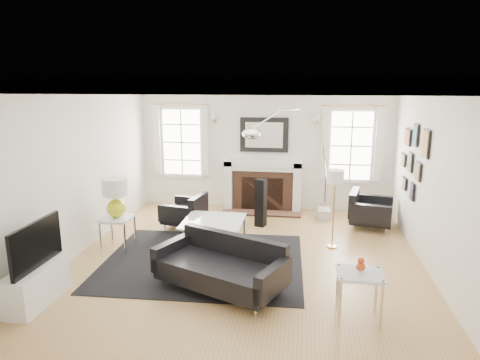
% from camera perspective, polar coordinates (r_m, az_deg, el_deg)
% --- Properties ---
extents(floor, '(6.00, 6.00, 0.00)m').
position_cam_1_polar(floor, '(6.92, 0.70, -10.71)').
color(floor, '#A77F46').
rests_on(floor, ground).
extents(back_wall, '(5.50, 0.04, 2.80)m').
position_cam_1_polar(back_wall, '(9.42, 3.24, 4.55)').
color(back_wall, white).
rests_on(back_wall, floor).
extents(front_wall, '(5.50, 0.04, 2.80)m').
position_cam_1_polar(front_wall, '(3.66, -5.79, -9.26)').
color(front_wall, white).
rests_on(front_wall, floor).
extents(left_wall, '(0.04, 6.00, 2.80)m').
position_cam_1_polar(left_wall, '(7.37, -20.96, 1.33)').
color(left_wall, white).
rests_on(left_wall, floor).
extents(right_wall, '(0.04, 6.00, 2.80)m').
position_cam_1_polar(right_wall, '(6.70, 24.75, -0.11)').
color(right_wall, white).
rests_on(right_wall, floor).
extents(ceiling, '(5.50, 6.00, 0.02)m').
position_cam_1_polar(ceiling, '(6.33, 0.78, 13.17)').
color(ceiling, white).
rests_on(ceiling, back_wall).
extents(crown_molding, '(5.50, 6.00, 0.12)m').
position_cam_1_polar(crown_molding, '(6.33, 0.77, 12.63)').
color(crown_molding, white).
rests_on(crown_molding, back_wall).
extents(fireplace, '(1.70, 0.69, 1.11)m').
position_cam_1_polar(fireplace, '(9.38, 3.06, -0.83)').
color(fireplace, white).
rests_on(fireplace, floor).
extents(mantel_mirror, '(1.05, 0.07, 0.75)m').
position_cam_1_polar(mantel_mirror, '(9.34, 3.24, 6.03)').
color(mantel_mirror, black).
rests_on(mantel_mirror, back_wall).
extents(window_left, '(1.24, 0.15, 1.62)m').
position_cam_1_polar(window_left, '(9.70, -7.77, 5.05)').
color(window_left, white).
rests_on(window_left, back_wall).
extents(window_right, '(1.24, 0.15, 1.62)m').
position_cam_1_polar(window_right, '(9.37, 14.59, 4.47)').
color(window_right, white).
rests_on(window_right, back_wall).
extents(gallery_wall, '(0.04, 1.73, 1.29)m').
position_cam_1_polar(gallery_wall, '(7.89, 22.09, 2.95)').
color(gallery_wall, black).
rests_on(gallery_wall, right_wall).
extents(tv_unit, '(0.35, 1.00, 1.09)m').
position_cam_1_polar(tv_unit, '(6.15, -25.43, -11.83)').
color(tv_unit, white).
rests_on(tv_unit, floor).
extents(area_rug, '(3.19, 2.69, 0.01)m').
position_cam_1_polar(area_rug, '(6.91, -4.92, -10.71)').
color(area_rug, black).
rests_on(area_rug, floor).
extents(sofa, '(1.95, 1.45, 0.58)m').
position_cam_1_polar(sofa, '(5.95, -2.38, -11.50)').
color(sofa, black).
rests_on(sofa, floor).
extents(armchair_left, '(0.84, 0.91, 0.54)m').
position_cam_1_polar(armchair_left, '(8.41, -7.16, -4.26)').
color(armchair_left, black).
rests_on(armchair_left, floor).
extents(armchair_right, '(0.94, 1.01, 0.58)m').
position_cam_1_polar(armchair_right, '(8.69, 16.73, -3.98)').
color(armchair_right, black).
rests_on(armchair_right, floor).
extents(coffee_table, '(1.02, 1.02, 0.45)m').
position_cam_1_polar(coffee_table, '(7.39, -3.57, -5.63)').
color(coffee_table, silver).
rests_on(coffee_table, floor).
extents(side_table_left, '(0.51, 0.51, 0.56)m').
position_cam_1_polar(side_table_left, '(7.51, -16.05, -5.57)').
color(side_table_left, silver).
rests_on(side_table_left, floor).
extents(nesting_table, '(0.54, 0.45, 0.60)m').
position_cam_1_polar(nesting_table, '(5.36, 15.65, -12.99)').
color(nesting_table, silver).
rests_on(nesting_table, floor).
extents(gourd_lamp, '(0.42, 0.42, 0.67)m').
position_cam_1_polar(gourd_lamp, '(7.37, -16.29, -1.94)').
color(gourd_lamp, '#CFD71A').
rests_on(gourd_lamp, side_table_left).
extents(orange_vase, '(0.11, 0.11, 0.17)m').
position_cam_1_polar(orange_vase, '(5.27, 15.80, -10.86)').
color(orange_vase, '#BB4018').
rests_on(orange_vase, nesting_table).
extents(arc_floor_lamp, '(1.68, 1.55, 2.38)m').
position_cam_1_polar(arc_floor_lamp, '(8.22, 6.83, 2.43)').
color(arc_floor_lamp, silver).
rests_on(arc_floor_lamp, floor).
extents(stick_floor_lamp, '(0.27, 0.27, 1.35)m').
position_cam_1_polar(stick_floor_lamp, '(7.26, 12.58, -0.11)').
color(stick_floor_lamp, '#AB823B').
rests_on(stick_floor_lamp, floor).
extents(speaker_tower, '(0.24, 0.24, 0.94)m').
position_cam_1_polar(speaker_tower, '(8.36, 2.79, -3.05)').
color(speaker_tower, black).
rests_on(speaker_tower, floor).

